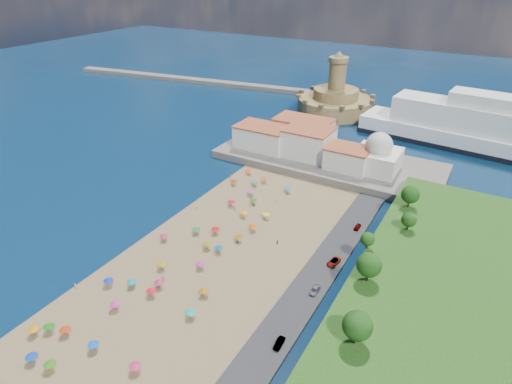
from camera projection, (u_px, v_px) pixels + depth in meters
The scene contains 11 objects.
ground at pixel (201, 249), 123.28m from camera, with size 700.00×700.00×0.00m, color #071938.
terrace at pixel (328, 161), 173.67m from camera, with size 90.00×36.00×3.00m, color #59544C.
jetty at pixel (312, 127), 210.09m from camera, with size 18.00×70.00×2.40m, color #59544C.
breakwater at pixel (205, 82), 287.34m from camera, with size 200.00×7.00×2.60m, color #59544C.
waterfront_buildings at pixel (300, 140), 176.84m from camera, with size 57.00×29.00×11.00m.
domed_building at pixel (378, 155), 159.78m from camera, with size 16.00×16.00×15.00m.
fortress at pixel (335, 100), 230.28m from camera, with size 40.00×40.00×32.40m.
beach_parasols at pixel (172, 264), 113.59m from camera, with size 29.71×116.78×2.20m.
beachgoers at pixel (207, 239), 125.79m from camera, with size 36.69×100.55×1.89m.
parked_cars at pixel (310, 298), 103.53m from camera, with size 2.93×80.06×1.40m.
hillside_trees at pixel (353, 302), 89.70m from camera, with size 12.61×110.27×7.72m.
Camera 1 is at (64.09, -78.94, 73.37)m, focal length 30.00 mm.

